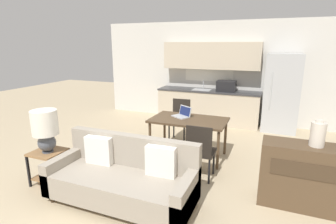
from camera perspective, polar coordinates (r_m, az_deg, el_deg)
ground_plane at (r=3.68m, az=-8.67°, el=-20.19°), size 20.00×20.00×0.00m
wall_back at (r=7.42m, az=9.54°, el=8.62°), size 6.40×0.07×2.70m
kitchen_counter at (r=7.20m, az=8.93°, el=4.36°), size 2.73×0.65×2.15m
refrigerator at (r=6.92m, az=23.44°, el=3.77°), size 0.80×0.70×1.88m
dining_table at (r=4.92m, az=4.52°, el=-2.30°), size 1.40×0.82×0.74m
couch at (r=3.70m, az=-9.57°, el=-13.92°), size 1.98×0.80×0.87m
side_table at (r=4.45m, az=-24.47°, el=-9.84°), size 0.45×0.45×0.53m
table_lamp at (r=4.23m, az=-25.18°, el=-3.14°), size 0.37×0.37×0.64m
credenza at (r=3.93m, az=28.64°, el=-12.34°), size 1.24×0.44×0.86m
vase at (r=3.73m, az=29.82°, el=-4.18°), size 0.18×0.18×0.34m
dining_chair_near_right at (r=4.14m, az=7.07°, el=-8.09°), size 0.43×0.43×0.91m
dining_chair_far_left at (r=5.82m, az=2.60°, el=-1.31°), size 0.44×0.44×0.91m
laptop at (r=5.05m, az=3.18°, el=-0.46°), size 0.41×0.38×0.20m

